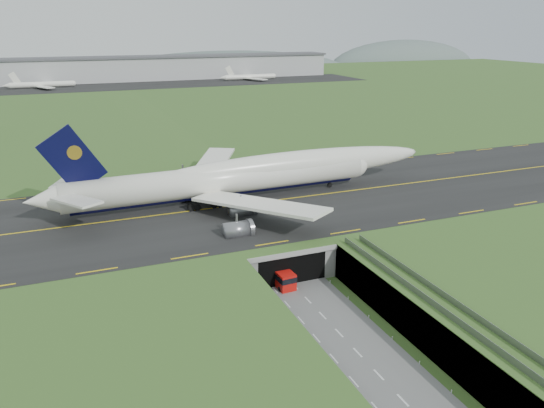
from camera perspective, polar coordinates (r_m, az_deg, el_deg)
name	(u,v)px	position (r m, az deg, el deg)	size (l,w,h in m)	color
ground	(314,307)	(82.37, 4.49, -11.02)	(900.00, 900.00, 0.00)	#3A5F26
airfield_deck	(314,290)	(80.93, 4.55, -9.17)	(800.00, 800.00, 6.00)	gray
trench_road	(337,332)	(76.66, 7.04, -13.49)	(12.00, 75.00, 0.20)	slate
taxiway	(243,205)	(107.81, -3.18, -0.08)	(800.00, 44.00, 0.18)	black
tunnel_portal	(273,247)	(94.53, 0.06, -4.62)	(17.00, 22.30, 6.00)	gray
guideway	(462,325)	(71.72, 19.74, -12.13)	(3.00, 53.00, 7.05)	#A8A8A3
jumbo_jet	(250,175)	(110.51, -2.40, 3.08)	(85.87, 56.74, 18.77)	white
shuttle_tram	(280,276)	(88.01, 0.88, -7.73)	(3.08, 7.15, 2.87)	red
cargo_terminal	(107,69)	(365.60, -17.31, 13.69)	(320.00, 67.00, 15.60)	#B2B2B2
distant_hills	(168,77)	(505.17, -11.09, 13.29)	(700.00, 91.00, 60.00)	slate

